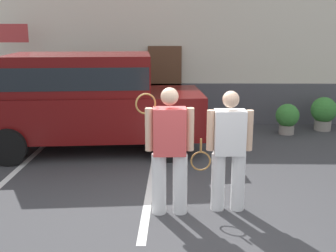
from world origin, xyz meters
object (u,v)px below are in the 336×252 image
Objects in this scene: tennis_player_man at (169,149)px; tennis_player_woman at (229,150)px; potted_plant_secondary at (324,112)px; parked_suv at (88,97)px; potted_plant_by_porch at (287,117)px; flag_pole at (7,55)px.

tennis_player_man is 0.85m from tennis_player_woman.
tennis_player_man reaches higher than potted_plant_secondary.
parked_suv is at bearing -162.21° from potted_plant_secondary.
tennis_player_woman is (0.84, 0.13, -0.04)m from tennis_player_man.
tennis_player_woman is at bearing -114.47° from potted_plant_by_porch.
tennis_player_woman is at bearing -43.97° from flag_pole.
tennis_player_man is 6.31m from potted_plant_secondary.
flag_pole is (-2.40, 1.83, 0.75)m from parked_suv.
parked_suv is 1.75× the size of flag_pole.
potted_plant_by_porch is 7.19m from flag_pole.
parked_suv reaches higher than tennis_player_man.
tennis_player_man is at bearing -49.97° from flag_pole.
flag_pole is (-8.06, 0.02, 1.42)m from potted_plant_secondary.
tennis_player_man is at bearing 8.49° from tennis_player_woman.
parked_suv is 6.29× the size of potted_plant_by_porch.
parked_suv is at bearing -163.13° from potted_plant_by_porch.
flag_pole reaches higher than tennis_player_man.
potted_plant_secondary is at bearing -122.68° from tennis_player_woman.
parked_suv is at bearing -49.49° from tennis_player_woman.
tennis_player_man is at bearing -65.81° from parked_suv.
potted_plant_by_porch is at bearing -124.30° from tennis_player_man.
potted_plant_secondary is (5.65, 1.81, -0.67)m from parked_suv.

